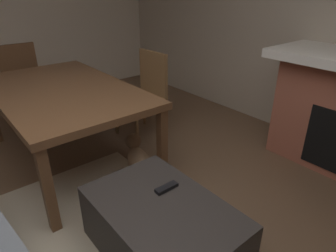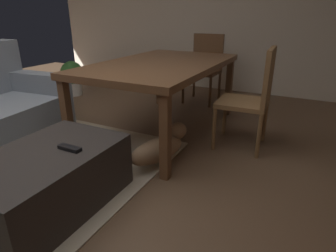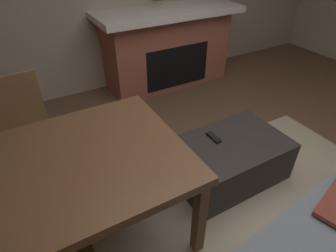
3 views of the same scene
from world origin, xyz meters
name	(u,v)px [view 3 (image 3 of 3)]	position (x,y,z in m)	size (l,w,h in m)	color
floor	(248,199)	(0.00, 0.00, 0.00)	(8.65, 8.65, 0.00)	brown
area_rug	(273,220)	(-0.02, 0.26, 0.01)	(2.60, 2.00, 0.01)	tan
fireplace	(168,47)	(-0.50, -2.28, 0.54)	(1.95, 0.76, 1.06)	#9E5642
ottoman_coffee_table	(229,160)	(-0.02, -0.31, 0.20)	(0.97, 0.64, 0.40)	#2D2826
tv_remote	(214,137)	(0.09, -0.43, 0.41)	(0.05, 0.16, 0.02)	black
dining_table	(34,183)	(1.49, -0.33, 0.67)	(1.83, 1.09, 0.74)	brown
dining_chair_south	(22,124)	(1.50, -1.27, 0.52)	(0.46, 0.46, 0.93)	brown
small_dog	(128,168)	(0.80, -0.69, 0.16)	(0.59, 0.37, 0.28)	#8C6B4C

